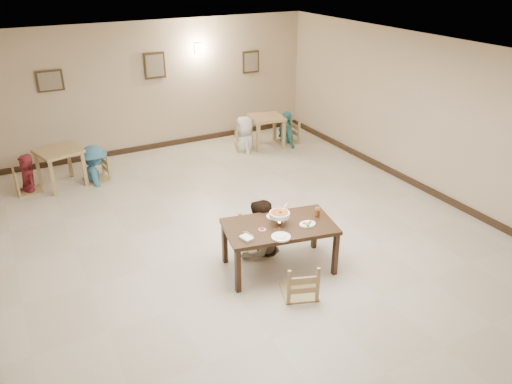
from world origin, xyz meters
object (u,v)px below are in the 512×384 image
bg_table_left (59,156)px  bg_diner_d (287,111)px  bg_chair_lr (94,158)px  bg_diner_c (245,117)px  curry_warmer (280,215)px  main_diner (259,202)px  bg_table_right (267,122)px  chair_far (258,218)px  main_table (279,230)px  bg_diner_b (92,146)px  drink_glass (317,212)px  bg_chair_rl (245,130)px  bg_diner_a (22,155)px  chair_near (300,263)px  bg_chair_rr (287,122)px  bg_chair_ll (25,169)px

bg_table_left → bg_diner_d: bg_diner_d is taller
bg_chair_lr → bg_diner_c: 3.62m
curry_warmer → main_diner: bearing=92.6°
main_diner → curry_warmer: (0.03, -0.57, 0.04)m
bg_chair_lr → bg_table_right: bearing=85.3°
chair_far → curry_warmer: 0.80m
main_table → chair_far: bearing=99.5°
bg_table_right → bg_diner_b: size_ratio=0.58×
bg_diner_d → chair_far: bearing=153.9°
bg_table_right → bg_chair_lr: 4.18m
bg_table_left → bg_diner_d: bearing=0.4°
drink_glass → bg_table_left: drink_glass is taller
bg_chair_rl → bg_diner_a: (-4.91, -0.09, 0.30)m
bg_table_left → bg_chair_rl: (4.26, 0.11, -0.17)m
bg_diner_b → bg_diner_d: size_ratio=0.95×
bg_table_left → chair_near: bearing=-66.5°
chair_far → bg_chair_rl: size_ratio=1.07×
bg_chair_rl → bg_chair_rr: bg_chair_rr is taller
chair_far → bg_diner_c: bg_diner_c is taller
drink_glass → bg_diner_c: (1.23, 4.82, 0.00)m
bg_diner_d → drink_glass: bearing=164.1°
chair_far → main_diner: main_diner is taller
bg_diner_a → bg_diner_d: size_ratio=0.97×
drink_glass → bg_chair_rl: bg_chair_rl is taller
main_diner → bg_table_left: size_ratio=1.78×
bg_chair_lr → curry_warmer: bearing=14.7°
main_diner → bg_table_right: size_ratio=1.95×
chair_far → main_diner: bearing=-111.7°
bg_table_left → bg_table_right: (4.83, 0.05, -0.02)m
main_diner → bg_diner_a: (-3.03, 4.10, -0.09)m
chair_near → bg_diner_b: bearing=-52.7°
chair_far → bg_chair_rl: chair_far is taller
chair_near → main_diner: main_diner is taller
bg_chair_lr → bg_chair_rr: bg_chair_rr is taller
bg_chair_rr → bg_diner_a: size_ratio=0.70×
main_table → bg_table_left: size_ratio=1.79×
bg_table_left → bg_chair_lr: bearing=-4.8°
bg_table_right → bg_chair_lr: bg_chair_lr is taller
bg_diner_c → chair_far: bearing=-10.4°
bg_table_right → bg_chair_ll: 5.49m
bg_chair_rr → bg_table_right: bearing=-87.5°
main_diner → main_table: bearing=71.8°
drink_glass → bg_table_right: (1.80, 4.76, -0.20)m
chair_near → bg_chair_rl: size_ratio=1.07×
bg_chair_rl → bg_diner_b: bg_diner_b is taller
curry_warmer → bg_diner_d: size_ratio=0.21×
bg_diner_b → bg_diner_d: bg_diner_d is taller
bg_diner_c → bg_diner_d: bg_diner_c is taller
chair_near → bg_diner_a: 6.14m
bg_diner_b → bg_chair_rl: bearing=-91.2°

